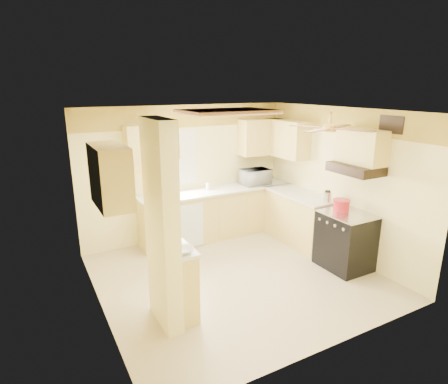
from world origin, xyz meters
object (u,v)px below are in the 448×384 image
stove (345,240)px  bowl (184,250)px  microwave (255,177)px  kettle (327,197)px  dutch_oven (341,205)px

stove → bowl: 2.86m
stove → microwave: (-0.34, 2.11, 0.63)m
microwave → kettle: 1.62m
bowl → kettle: (2.89, 0.69, 0.07)m
stove → bowl: bowl is taller
stove → dutch_oven: dutch_oven is taller
bowl → dutch_oven: bearing=6.0°
stove → microwave: microwave is taller
bowl → dutch_oven: size_ratio=0.88×
kettle → microwave: bearing=105.1°
bowl → kettle: 2.97m
microwave → dutch_oven: size_ratio=2.05×
bowl → dutch_oven: (2.82, 0.30, 0.04)m
dutch_oven → kettle: 0.40m
stove → dutch_oven: size_ratio=3.39×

